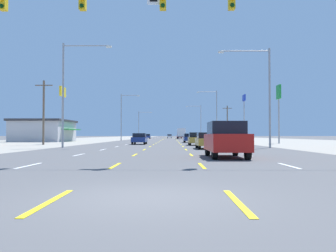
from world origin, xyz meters
name	(u,v)px	position (x,y,z in m)	size (l,w,h in m)	color
ground_plane	(169,141)	(0.00, 66.00, 0.00)	(572.00, 572.00, 0.00)	#4C4C4F
lot_apron_left	(53,141)	(-24.75, 66.00, 0.00)	(28.00, 440.00, 0.01)	gray
lot_apron_right	(286,141)	(24.75, 66.00, 0.00)	(28.00, 440.00, 0.01)	gray
lane_markings	(170,139)	(0.00, 104.50, 0.01)	(10.64, 227.60, 0.01)	white
signal_span_wire	(151,44)	(-0.44, 8.94, 5.48)	(25.96, 0.53, 9.47)	brown
suv_inner_right_nearest	(226,139)	(3.55, 12.23, 1.03)	(1.98, 4.90, 1.98)	red
sedan_inner_right_near	(207,140)	(3.69, 24.03, 0.76)	(1.80, 4.50, 1.46)	#B28C33
hatchback_inner_right_mid	(196,139)	(3.45, 34.51, 0.78)	(1.72, 3.90, 1.54)	#B28C33
sedan_inner_left_midfar	(140,139)	(-3.68, 38.45, 0.76)	(1.80, 4.50, 1.46)	navy
sedan_inner_right_far	(189,138)	(3.42, 49.02, 0.76)	(1.80, 4.50, 1.46)	navy
box_truck_inner_right_farther	(181,133)	(3.55, 98.65, 1.84)	(2.40, 7.20, 3.23)	maroon
hatchback_far_left_farthest	(148,136)	(-7.08, 103.20, 0.78)	(1.72, 3.90, 1.54)	navy
sedan_inner_right_distant_a	(179,136)	(3.38, 116.94, 0.76)	(1.80, 4.50, 1.46)	red
sedan_center_turn_distant_b	(169,136)	(-0.19, 123.68, 0.76)	(1.80, 4.50, 1.46)	white
sedan_inner_right_distant_c	(179,136)	(3.61, 128.36, 0.76)	(1.80, 4.50, 1.46)	#4C196B
storefront_left_row_1	(44,131)	(-23.37, 57.48, 2.06)	(10.62, 11.91, 4.07)	#B2B2B7
pole_sign_left_row_1	(63,100)	(-14.56, 40.46, 6.02)	(0.24, 2.21, 7.91)	gray
pole_sign_right_row_1	(279,100)	(16.25, 43.48, 6.34)	(0.24, 1.66, 8.55)	gray
pole_sign_right_row_2	(244,105)	(17.52, 73.49, 8.18)	(0.24, 2.60, 10.63)	gray
streetlight_left_row_0	(68,86)	(-9.64, 26.74, 6.02)	(4.87, 0.26, 10.31)	gray
streetlight_right_row_0	(264,89)	(9.57, 26.74, 5.76)	(5.12, 0.26, 9.76)	gray
streetlight_left_row_1	(123,114)	(-9.77, 66.01, 5.71)	(3.95, 0.26, 9.92)	gray
streetlight_right_row_1	(215,112)	(9.74, 66.01, 6.14)	(4.30, 0.26, 10.66)	gray
streetlight_left_row_2	(140,123)	(-9.66, 105.27, 5.24)	(4.41, 0.26, 8.91)	gray
streetlight_right_row_2	(199,119)	(9.64, 105.27, 6.33)	(5.00, 0.26, 10.88)	gray
utility_pole_left_row_0	(44,111)	(-15.59, 36.20, 4.24)	(2.20, 0.26, 8.11)	brown
utility_pole_right_row_1	(227,122)	(13.59, 73.40, 4.22)	(2.20, 0.26, 8.06)	brown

